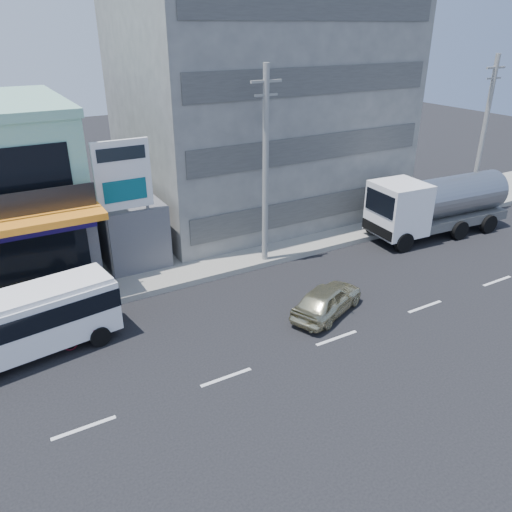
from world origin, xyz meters
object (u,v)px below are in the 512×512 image
at_px(satellite_dish, 126,199).
at_px(utility_pole_far, 483,136).
at_px(billboard, 124,183).
at_px(tanker_truck, 435,204).
at_px(minibus, 30,318).
at_px(utility_pole_near, 266,169).
at_px(motorcycle_rider, 82,333).
at_px(sedan, 327,300).
at_px(concrete_building, 259,104).

bearing_deg(satellite_dish, utility_pole_far, -9.29).
height_order(billboard, tanker_truck, billboard).
xyz_separation_m(satellite_dish, minibus, (-5.67, -6.08, -1.99)).
bearing_deg(tanker_truck, utility_pole_near, 172.54).
distance_m(utility_pole_near, motorcycle_rider, 11.36).
height_order(utility_pole_far, sedan, utility_pole_far).
xyz_separation_m(billboard, sedan, (6.30, -7.45, -4.24)).
relative_size(satellite_dish, billboard, 0.22).
bearing_deg(concrete_building, satellite_dish, -158.20).
xyz_separation_m(minibus, tanker_truck, (22.49, 1.06, 0.32)).
distance_m(billboard, minibus, 7.50).
bearing_deg(billboard, satellite_dish, 74.48).
distance_m(satellite_dish, utility_pole_near, 7.17).
bearing_deg(sedan, minibus, 51.60).
relative_size(tanker_truck, motorcycle_rider, 4.72).
distance_m(concrete_building, sedan, 15.26).
relative_size(sedan, motorcycle_rider, 2.08).
xyz_separation_m(concrete_building, minibus, (-15.67, -10.08, -5.41)).
relative_size(concrete_building, utility_pole_near, 1.60).
relative_size(billboard, minibus, 1.05).
distance_m(satellite_dish, billboard, 2.31).
distance_m(utility_pole_near, tanker_truck, 11.38).
bearing_deg(sedan, satellite_dish, 9.13).
distance_m(concrete_building, utility_pole_near, 8.79).
height_order(concrete_building, utility_pole_near, concrete_building).
relative_size(minibus, motorcycle_rider, 3.38).
bearing_deg(concrete_building, utility_pole_near, -117.76).
xyz_separation_m(sedan, motorcycle_rider, (-9.80, 2.69, -0.05)).
bearing_deg(utility_pole_near, billboard, 164.52).
relative_size(utility_pole_far, minibus, 1.52).
bearing_deg(minibus, billboard, 39.60).
bearing_deg(utility_pole_far, concrete_building, 147.65).
bearing_deg(utility_pole_far, utility_pole_near, 180.00).
bearing_deg(utility_pole_near, minibus, -168.01).
height_order(concrete_building, sedan, concrete_building).
relative_size(billboard, utility_pole_far, 0.69).
bearing_deg(satellite_dish, utility_pole_near, -30.96).
bearing_deg(satellite_dish, billboard, -105.52).
distance_m(minibus, sedan, 11.93).
distance_m(concrete_building, billboard, 12.17).
xyz_separation_m(minibus, motorcycle_rider, (1.67, -0.48, -0.94)).
height_order(minibus, tanker_truck, tanker_truck).
relative_size(concrete_building, sedan, 3.96).
bearing_deg(billboard, sedan, -49.77).
relative_size(satellite_dish, utility_pole_near, 0.15).
bearing_deg(tanker_truck, satellite_dish, 163.39).
distance_m(billboard, utility_pole_far, 22.57).
bearing_deg(concrete_building, billboard, -151.08).
bearing_deg(minibus, utility_pole_near, 11.99).
height_order(sedan, motorcycle_rider, motorcycle_rider).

